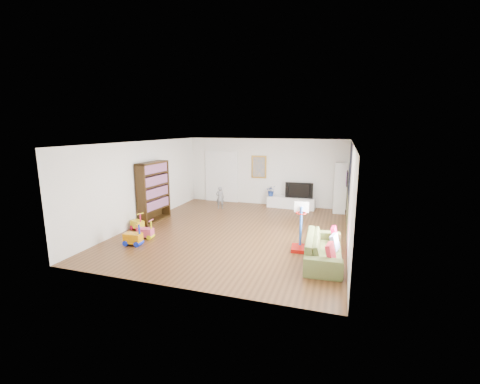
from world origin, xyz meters
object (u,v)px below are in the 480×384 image
(bookshelf, at_px, (154,192))
(sofa, at_px, (324,249))
(media_console, at_px, (291,203))
(basketball_hoop, at_px, (300,227))

(bookshelf, height_order, sofa, bookshelf)
(bookshelf, relative_size, sofa, 0.96)
(media_console, xyz_separation_m, bookshelf, (-4.14, -3.22, 0.79))
(media_console, distance_m, basketball_hoop, 4.52)
(sofa, bearing_deg, basketball_hoop, 48.55)
(media_console, xyz_separation_m, basketball_hoop, (0.93, -4.41, 0.41))
(sofa, bearing_deg, media_console, 14.80)
(bookshelf, height_order, basketball_hoop, bookshelf)
(bookshelf, bearing_deg, sofa, -13.60)
(bookshelf, xyz_separation_m, basketball_hoop, (5.06, -1.19, -0.38))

